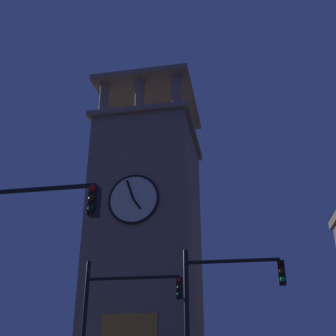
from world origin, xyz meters
The scene contains 3 objects.
clocktower centered at (-3.21, -5.70, 9.13)m, with size 7.17×8.82×23.70m.
traffic_signal_mid centered at (-8.94, 8.33, 3.41)m, with size 3.21×0.41×5.14m.
traffic_signal_far centered at (-5.10, 6.68, 3.40)m, with size 3.75×0.41×5.24m.
Camera 1 is at (-9.84, 21.89, 2.02)m, focal length 44.11 mm.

